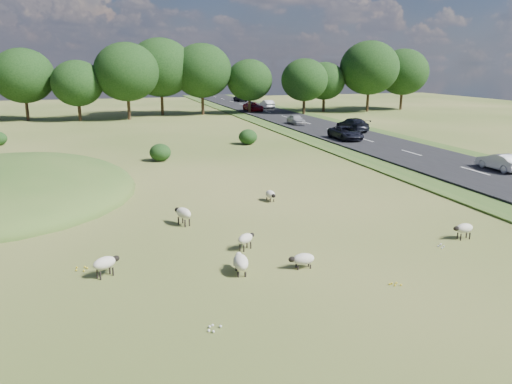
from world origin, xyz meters
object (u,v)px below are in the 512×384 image
sheep_4 (183,213)px  sheep_6 (246,238)px  sheep_2 (271,194)px  car_3 (346,133)px  sheep_3 (241,262)px  car_6 (500,162)px  car_0 (296,119)px  car_7 (353,124)px  sheep_1 (464,228)px  car_4 (240,98)px  car_5 (253,107)px  sheep_5 (303,259)px  sheep_0 (105,263)px  car_2 (267,104)px

sheep_4 → sheep_6: 4.67m
sheep_2 → car_3: car_3 is taller
sheep_3 → car_6: size_ratio=0.36×
car_0 → car_7: 9.07m
sheep_1 → car_6: (12.18, 11.19, 0.33)m
car_4 → sheep_2: bearing=76.0°
sheep_6 → car_3: 32.36m
sheep_6 → car_5: 62.61m
car_0 → sheep_5: bearing=-111.1°
sheep_6 → car_7: bearing=20.0°
car_7 → car_4: bearing=-90.0°
sheep_5 → car_6: bearing=-146.6°
sheep_3 → sheep_4: bearing=17.9°
sheep_0 → car_7: (28.00, 33.61, 0.45)m
sheep_1 → car_7: (12.18, 34.09, 0.48)m
car_3 → car_5: 33.20m
car_2 → car_4: car_4 is taller
car_4 → sheep_1: bearing=81.7°
sheep_0 → car_4: size_ratio=0.23×
car_4 → car_3: bearing=86.1°
sheep_1 → car_3: size_ratio=0.22×
car_5 → car_7: (3.80, -27.44, 0.05)m
sheep_5 → car_0: 46.43m
sheep_5 → car_2: car_2 is taller
car_2 → car_3: 37.54m
sheep_4 → sheep_2: bearing=-86.3°
sheep_1 → sheep_5: size_ratio=0.96×
sheep_6 → car_4: 84.73m
sheep_6 → car_4: car_4 is taller
sheep_4 → car_2: (24.19, 59.83, 0.33)m
sheep_0 → car_4: 87.57m
car_6 → car_7: bearing=-90.0°
sheep_1 → car_6: size_ratio=0.28×
car_5 → sheep_5: bearing=-105.0°
car_2 → car_6: car_2 is taller
sheep_0 → sheep_6: bearing=-18.2°
car_7 → sheep_4: bearing=49.4°
sheep_6 → car_0: car_0 is taller
sheep_0 → car_3: size_ratio=0.23×
sheep_3 → car_6: (23.02, 11.91, 0.39)m
sheep_3 → sheep_5: sheep_3 is taller
sheep_0 → car_7: bearing=20.6°
sheep_5 → car_3: size_ratio=0.23×
sheep_1 → sheep_4: (-12.01, 5.85, 0.10)m
sheep_5 → car_4: size_ratio=0.22×
sheep_2 → car_4: car_4 is taller
sheep_3 → car_2: car_2 is taller
car_0 → car_2: 23.66m
car_2 → sheep_4: bearing=68.0°
sheep_3 → car_3: 34.84m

